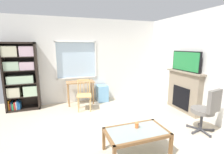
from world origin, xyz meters
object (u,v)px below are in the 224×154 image
(desk_under_window, at_px, (80,86))
(wooden_chair, at_px, (84,94))
(plastic_drawer_unit, at_px, (102,93))
(tv, at_px, (186,61))
(fireplace, at_px, (184,91))
(sippy_cup, at_px, (137,125))
(office_chair, at_px, (207,109))
(coffee_table, at_px, (136,134))
(bookshelf, at_px, (21,75))

(desk_under_window, relative_size, wooden_chair, 0.97)
(plastic_drawer_unit, xyz_separation_m, tv, (1.98, -1.59, 1.17))
(plastic_drawer_unit, xyz_separation_m, fireplace, (1.99, -1.59, 0.31))
(fireplace, height_order, tv, tv)
(plastic_drawer_unit, distance_m, sippy_cup, 2.78)
(tv, bearing_deg, office_chair, -110.04)
(tv, height_order, coffee_table, tv)
(plastic_drawer_unit, distance_m, office_chair, 3.16)
(tv, bearing_deg, wooden_chair, 159.10)
(tv, bearing_deg, bookshelf, 159.44)
(bookshelf, height_order, plastic_drawer_unit, bookshelf)
(wooden_chair, height_order, coffee_table, wooden_chair)
(fireplace, distance_m, tv, 0.86)
(tv, xyz_separation_m, coffee_table, (-2.16, -1.28, -1.08))
(desk_under_window, distance_m, tv, 3.23)
(plastic_drawer_unit, xyz_separation_m, coffee_table, (-0.18, -2.87, 0.09))
(fireplace, xyz_separation_m, office_chair, (-0.44, -1.15, -0.03))
(wooden_chair, xyz_separation_m, sippy_cup, (0.58, -2.21, 0.01))
(plastic_drawer_unit, xyz_separation_m, sippy_cup, (-0.13, -2.77, 0.20))
(wooden_chair, xyz_separation_m, plastic_drawer_unit, (0.71, 0.56, -0.19))
(bookshelf, height_order, desk_under_window, bookshelf)
(desk_under_window, bearing_deg, plastic_drawer_unit, 3.88)
(bookshelf, height_order, tv, bookshelf)
(office_chair, distance_m, sippy_cup, 1.69)
(wooden_chair, xyz_separation_m, fireplace, (2.70, -1.02, 0.12))
(wooden_chair, bearing_deg, desk_under_window, 93.53)
(desk_under_window, xyz_separation_m, tv, (2.71, -1.54, 0.84))
(desk_under_window, height_order, coffee_table, desk_under_window)
(wooden_chair, bearing_deg, fireplace, -20.78)
(wooden_chair, height_order, plastic_drawer_unit, wooden_chair)
(fireplace, distance_m, sippy_cup, 2.43)
(desk_under_window, distance_m, fireplace, 3.14)
(office_chair, relative_size, sippy_cup, 11.11)
(bookshelf, distance_m, office_chair, 4.88)
(bookshelf, xyz_separation_m, sippy_cup, (2.28, -2.83, -0.58))
(fireplace, xyz_separation_m, coffee_table, (-2.18, -1.28, -0.22))
(sippy_cup, bearing_deg, desk_under_window, 102.59)
(bookshelf, bearing_deg, plastic_drawer_unit, -1.35)
(sippy_cup, bearing_deg, tv, 29.28)
(plastic_drawer_unit, distance_m, coffee_table, 2.88)
(plastic_drawer_unit, height_order, fireplace, fireplace)
(plastic_drawer_unit, distance_m, tv, 2.79)
(fireplace, relative_size, coffee_table, 1.15)
(desk_under_window, distance_m, coffee_table, 2.88)
(wooden_chair, relative_size, coffee_table, 0.84)
(wooden_chair, distance_m, office_chair, 3.14)
(bookshelf, distance_m, tv, 4.70)
(tv, relative_size, sippy_cup, 11.03)
(bookshelf, xyz_separation_m, fireplace, (4.40, -1.65, -0.46))
(office_chair, bearing_deg, plastic_drawer_unit, 119.62)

